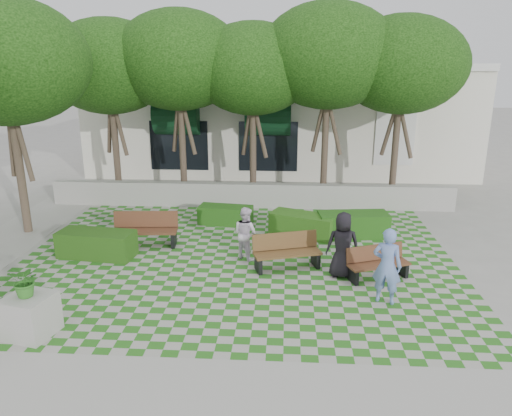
# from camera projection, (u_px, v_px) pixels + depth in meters

# --- Properties ---
(ground) EXTENTS (90.00, 90.00, 0.00)m
(ground) POSITION_uv_depth(u_px,v_px,m) (233.00, 276.00, 12.90)
(ground) COLOR gray
(ground) RESTS_ON ground
(lawn) EXTENTS (12.00, 12.00, 0.00)m
(lawn) POSITION_uv_depth(u_px,v_px,m) (237.00, 261.00, 13.85)
(lawn) COLOR #2B721E
(lawn) RESTS_ON ground
(sidewalk_south) EXTENTS (16.00, 2.00, 0.01)m
(sidewalk_south) POSITION_uv_depth(u_px,v_px,m) (204.00, 394.00, 8.41)
(sidewalk_south) COLOR #9E9B93
(sidewalk_south) RESTS_ON ground
(retaining_wall) EXTENTS (15.00, 0.36, 0.90)m
(retaining_wall) POSITION_uv_depth(u_px,v_px,m) (251.00, 195.00, 18.68)
(retaining_wall) COLOR #9E9B93
(retaining_wall) RESTS_ON ground
(bench_east) EXTENTS (1.69, 1.08, 0.84)m
(bench_east) POSITION_uv_depth(u_px,v_px,m) (377.00, 263.00, 12.69)
(bench_east) COLOR #54301C
(bench_east) RESTS_ON ground
(bench_mid) EXTENTS (1.89, 1.10, 0.94)m
(bench_mid) POSITION_uv_depth(u_px,v_px,m) (287.00, 252.00, 13.29)
(bench_mid) COLOR brown
(bench_mid) RESTS_ON ground
(bench_west) EXTENTS (1.96, 0.78, 1.01)m
(bench_west) POSITION_uv_depth(u_px,v_px,m) (145.00, 230.00, 14.88)
(bench_west) COLOR #512E1B
(bench_west) RESTS_ON ground
(hedge_east) EXTENTS (2.25, 1.11, 0.76)m
(hedge_east) POSITION_uv_depth(u_px,v_px,m) (353.00, 225.00, 15.66)
(hedge_east) COLOR #1D4D14
(hedge_east) RESTS_ON ground
(hedge_midright) EXTENTS (2.19, 1.53, 0.71)m
(hedge_midright) POSITION_uv_depth(u_px,v_px,m) (303.00, 225.00, 15.73)
(hedge_midright) COLOR #255316
(hedge_midright) RESTS_ON ground
(hedge_midleft) EXTENTS (1.87, 0.96, 0.62)m
(hedge_midleft) POSITION_uv_depth(u_px,v_px,m) (226.00, 215.00, 16.82)
(hedge_midleft) COLOR #1D4C14
(hedge_midleft) RESTS_ON ground
(hedge_west) EXTENTS (2.22, 1.12, 0.74)m
(hedge_west) POSITION_uv_depth(u_px,v_px,m) (97.00, 244.00, 14.07)
(hedge_west) COLOR #1F4712
(hedge_west) RESTS_ON ground
(planter_front) EXTENTS (1.04, 1.04, 1.54)m
(planter_front) POSITION_uv_depth(u_px,v_px,m) (29.00, 307.00, 10.03)
(planter_front) COLOR #9E9B93
(planter_front) RESTS_ON ground
(person_blue) EXTENTS (0.77, 0.64, 1.81)m
(person_blue) POSITION_uv_depth(u_px,v_px,m) (387.00, 266.00, 11.29)
(person_blue) COLOR #6D88C8
(person_blue) RESTS_ON ground
(person_dark) EXTENTS (0.85, 0.56, 1.72)m
(person_dark) POSITION_uv_depth(u_px,v_px,m) (343.00, 245.00, 12.67)
(person_dark) COLOR black
(person_dark) RESTS_ON ground
(person_white) EXTENTS (0.92, 0.90, 1.49)m
(person_white) POSITION_uv_depth(u_px,v_px,m) (246.00, 233.00, 13.85)
(person_white) COLOR silver
(person_white) RESTS_ON ground
(tree_row) EXTENTS (17.70, 13.40, 7.41)m
(tree_row) POSITION_uv_depth(u_px,v_px,m) (196.00, 64.00, 17.17)
(tree_row) COLOR #47382B
(tree_row) RESTS_ON ground
(building) EXTENTS (18.00, 8.92, 5.15)m
(building) POSITION_uv_depth(u_px,v_px,m) (280.00, 116.00, 25.54)
(building) COLOR silver
(building) RESTS_ON ground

